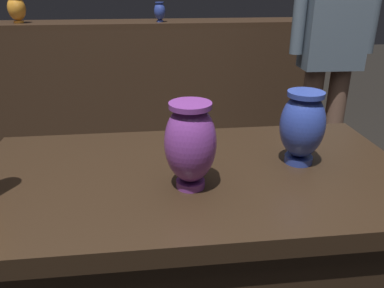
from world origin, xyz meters
TOP-DOWN VIEW (x-y plane):
  - display_plinth at (0.00, 0.00)m, footprint 1.20×0.64m
  - back_display_shelf at (0.00, 2.20)m, footprint 2.60×0.40m
  - vase_centerpiece at (-0.02, -0.08)m, footprint 0.13×0.13m
  - vase_left_accent at (0.31, 0.02)m, footprint 0.12×0.12m
  - shelf_vase_far_left at (-1.04, 2.16)m, footprint 0.13×0.13m
  - shelf_vase_center at (0.00, 2.12)m, footprint 0.08×0.08m
  - visitor_near_right at (0.90, 1.11)m, footprint 0.47×0.19m

SIDE VIEW (x-z plane):
  - display_plinth at x=0.00m, z-range 0.00..0.80m
  - back_display_shelf at x=0.00m, z-range 0.00..0.99m
  - vase_left_accent at x=0.31m, z-range 0.81..1.02m
  - vase_centerpiece at x=-0.02m, z-range 0.81..1.03m
  - visitor_near_right at x=0.90m, z-range 0.15..1.83m
  - shelf_vase_center at x=0.00m, z-range 1.00..1.14m
  - shelf_vase_far_left at x=-1.04m, z-range 1.00..1.19m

